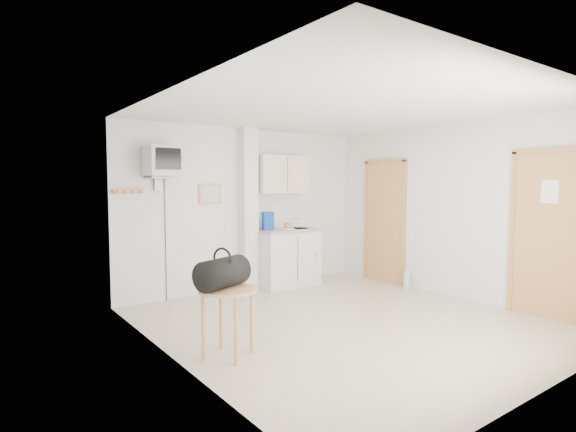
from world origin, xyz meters
TOP-DOWN VIEW (x-y plane):
  - ground at (0.00, 0.00)m, footprint 4.50×4.50m
  - room_envelope at (0.24, 0.09)m, footprint 4.24×4.54m
  - kitchenette at (0.57, 2.00)m, footprint 1.03×0.58m
  - crt_television at (-1.45, 2.02)m, footprint 0.44×0.45m
  - round_table at (-1.65, -0.12)m, footprint 0.56×0.56m
  - duffel_bag at (-1.69, -0.10)m, footprint 0.59×0.46m
  - water_bottle at (1.98, 0.69)m, footprint 0.11×0.11m

SIDE VIEW (x-z plane):
  - ground at x=0.00m, z-range 0.00..0.00m
  - water_bottle at x=1.98m, z-range -0.02..0.30m
  - round_table at x=-1.65m, z-range 0.23..0.89m
  - kitchenette at x=0.57m, z-range -0.25..1.85m
  - duffel_bag at x=-1.69m, z-range 0.61..1.00m
  - room_envelope at x=0.24m, z-range 0.26..2.81m
  - crt_television at x=-1.45m, z-range 0.86..3.01m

